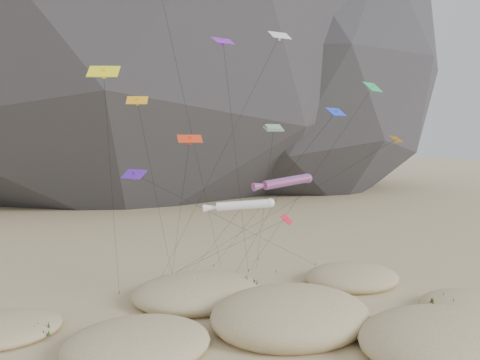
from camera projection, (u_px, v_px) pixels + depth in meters
name	position (u px, v px, depth m)	size (l,w,h in m)	color
ground	(301.00, 360.00, 35.26)	(500.00, 500.00, 0.00)	#CCB789
dunes	(267.00, 332.00, 38.43)	(51.58, 36.58, 4.41)	#CCB789
dune_grass	(281.00, 331.00, 38.32)	(42.43, 26.40, 1.51)	black
kite_stakes	(224.00, 272.00, 57.57)	(25.32, 7.35, 0.30)	#3F2D1E
rainbow_tube_kite	(285.00, 182.00, 47.03)	(6.98, 9.79, 12.97)	#FF381A
white_tube_kite	(240.00, 205.00, 45.27)	(6.65, 14.61, 10.80)	white
multi_parafoil	(273.00, 130.00, 48.29)	(3.47, 10.65, 18.04)	red
delta_kites	(247.00, 115.00, 43.72)	(32.91, 21.60, 27.40)	red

